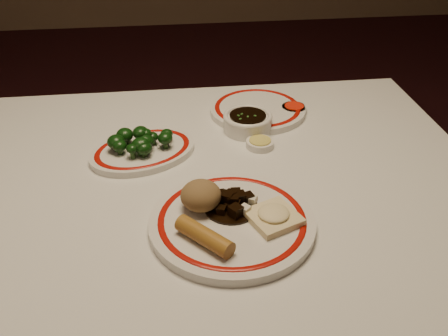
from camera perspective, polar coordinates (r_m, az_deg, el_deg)
dining_table at (r=1.10m, az=-2.32°, el=-4.87°), size 1.20×0.90×0.75m
main_plate at (r=0.91m, az=0.92°, el=-6.20°), size 0.40×0.40×0.02m
rice_mound at (r=0.92m, az=-2.66°, el=-3.16°), size 0.08×0.08×0.05m
spring_roll at (r=0.85m, az=-2.25°, el=-7.79°), size 0.10×0.10×0.03m
fried_wonton at (r=0.90m, az=5.68°, el=-5.47°), size 0.11×0.11×0.02m
stirfry_heap at (r=0.92m, az=0.82°, el=-4.00°), size 0.10×0.10×0.03m
broccoli_plate at (r=1.13m, az=-9.25°, el=1.95°), size 0.29×0.28×0.02m
broccoli_pile at (r=1.11m, az=-9.59°, el=3.19°), size 0.14×0.10×0.05m
soy_bowl at (r=1.21m, az=2.71°, el=5.17°), size 0.12×0.12×0.04m
sweet_sour_dish at (r=1.31m, az=8.00°, el=6.70°), size 0.06×0.06×0.02m
mustard_dish at (r=1.15m, az=4.12°, el=2.81°), size 0.06×0.06×0.02m
far_plate at (r=1.30m, az=3.85°, el=6.70°), size 0.28×0.28×0.02m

